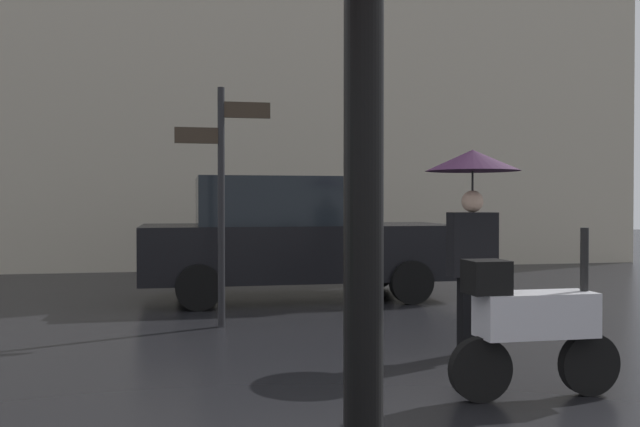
% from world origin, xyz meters
% --- Properties ---
extents(pedestrian_with_umbrella, '(0.88, 0.88, 1.91)m').
position_xyz_m(pedestrian_with_umbrella, '(2.05, 3.97, 1.46)').
color(pedestrian_with_umbrella, black).
rests_on(pedestrian_with_umbrella, ground).
extents(parked_scooter, '(1.32, 0.32, 1.23)m').
position_xyz_m(parked_scooter, '(1.87, 2.56, 0.55)').
color(parked_scooter, black).
rests_on(parked_scooter, ground).
extents(parked_car_left, '(4.51, 1.98, 1.78)m').
position_xyz_m(parked_car_left, '(1.02, 8.07, 0.91)').
color(parked_car_left, black).
rests_on(parked_car_left, ground).
extents(street_signpost, '(1.08, 0.08, 2.73)m').
position_xyz_m(street_signpost, '(-0.14, 5.91, 1.66)').
color(street_signpost, black).
rests_on(street_signpost, ground).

